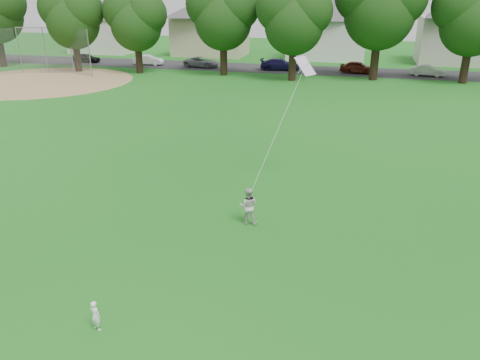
% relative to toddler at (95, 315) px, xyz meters
% --- Properties ---
extents(ground, '(160.00, 160.00, 0.00)m').
position_rel_toddler_xyz_m(ground, '(1.17, 3.60, -0.44)').
color(ground, '#166217').
rests_on(ground, ground).
extents(street, '(90.00, 7.00, 0.01)m').
position_rel_toddler_xyz_m(street, '(1.17, 45.60, -0.43)').
color(street, '#2D2D30').
rests_on(street, ground).
extents(dirt_infield, '(18.00, 18.00, 0.02)m').
position_rel_toddler_xyz_m(dirt_infield, '(-24.83, 31.60, -0.43)').
color(dirt_infield, '#9E7F51').
rests_on(dirt_infield, ground).
extents(toddler, '(0.37, 0.30, 0.88)m').
position_rel_toddler_xyz_m(toddler, '(0.00, 0.00, 0.00)').
color(toddler, white).
rests_on(toddler, ground).
extents(older_boy, '(0.77, 0.64, 1.45)m').
position_rel_toddler_xyz_m(older_boy, '(2.41, 6.91, 0.29)').
color(older_boy, beige).
rests_on(older_boy, ground).
extents(kite, '(1.20, 2.88, 6.42)m').
position_rel_toddler_xyz_m(kite, '(3.08, 9.20, 2.76)').
color(kite, silver).
rests_on(kite, ground).
extents(baseball_backstop, '(10.65, 3.85, 4.77)m').
position_rel_toddler_xyz_m(baseball_backstop, '(-27.08, 35.65, 1.95)').
color(baseball_backstop, gray).
rests_on(baseball_backstop, ground).
extents(tree_row, '(83.30, 8.96, 11.13)m').
position_rel_toddler_xyz_m(tree_row, '(3.05, 39.78, 6.04)').
color(tree_row, black).
rests_on(tree_row, ground).
extents(parked_cars, '(43.87, 2.32, 1.28)m').
position_rel_toddler_xyz_m(parked_cars, '(-6.87, 44.60, 0.18)').
color(parked_cars, black).
rests_on(parked_cars, ground).
extents(house_row, '(76.16, 14.18, 10.02)m').
position_rel_toddler_xyz_m(house_row, '(1.21, 55.60, 4.41)').
color(house_row, silver).
rests_on(house_row, ground).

